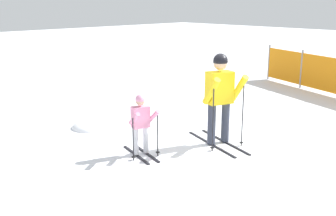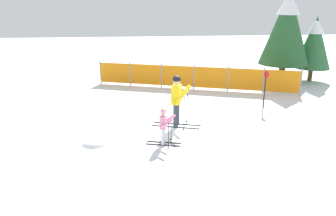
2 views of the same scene
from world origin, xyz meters
name	(u,v)px [view 1 (image 1 of 2)]	position (x,y,z in m)	size (l,w,h in m)	color
ground_plane	(234,141)	(0.00, 0.00, 0.00)	(60.00, 60.00, 0.00)	white
skier_adult	(220,91)	(-0.12, -0.30, 0.99)	(1.60, 0.87, 1.67)	black
skier_child	(141,120)	(-0.68, -1.70, 0.61)	(1.02, 0.55, 1.06)	black
snow_mound	(88,128)	(-2.61, -1.49, 0.00)	(0.73, 0.62, 0.29)	white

